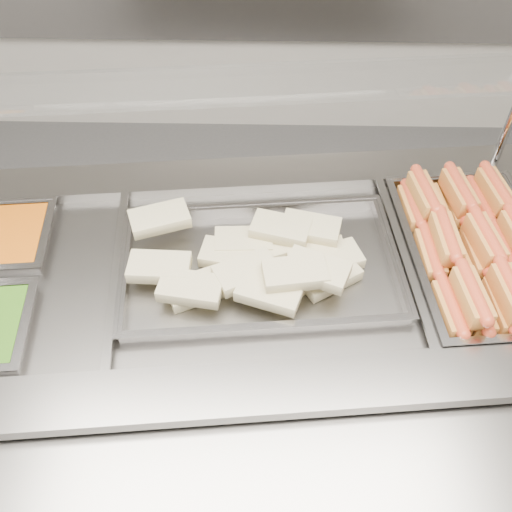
{
  "coord_description": "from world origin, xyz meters",
  "views": [
    {
      "loc": [
        0.08,
        -0.53,
        2.17
      ],
      "look_at": [
        0.05,
        0.49,
        1.0
      ],
      "focal_mm": 40.0,
      "sensor_mm": 36.0,
      "label": 1
    }
  ],
  "objects_px": {
    "sneeze_guard": "(227,87)",
    "steam_counter": "(240,357)",
    "pan_hotdogs": "(474,259)",
    "pan_wraps": "(260,268)"
  },
  "relations": [
    {
      "from": "sneeze_guard",
      "to": "pan_wraps",
      "type": "relative_size",
      "value": 2.33
    },
    {
      "from": "pan_wraps",
      "to": "steam_counter",
      "type": "bearing_deg",
      "value": -174.34
    },
    {
      "from": "pan_wraps",
      "to": "pan_hotdogs",
      "type": "bearing_deg",
      "value": 5.66
    },
    {
      "from": "pan_hotdogs",
      "to": "pan_wraps",
      "type": "bearing_deg",
      "value": -174.34
    },
    {
      "from": "sneeze_guard",
      "to": "steam_counter",
      "type": "bearing_deg",
      "value": -84.34
    },
    {
      "from": "pan_hotdogs",
      "to": "pan_wraps",
      "type": "xyz_separation_m",
      "value": [
        -0.61,
        -0.06,
        0.02
      ]
    },
    {
      "from": "sneeze_guard",
      "to": "pan_wraps",
      "type": "bearing_deg",
      "value": -68.99
    },
    {
      "from": "pan_wraps",
      "to": "sneeze_guard",
      "type": "bearing_deg",
      "value": 111.01
    },
    {
      "from": "steam_counter",
      "to": "pan_wraps",
      "type": "height_order",
      "value": "pan_wraps"
    },
    {
      "from": "steam_counter",
      "to": "sneeze_guard",
      "type": "bearing_deg",
      "value": 95.66
    }
  ]
}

